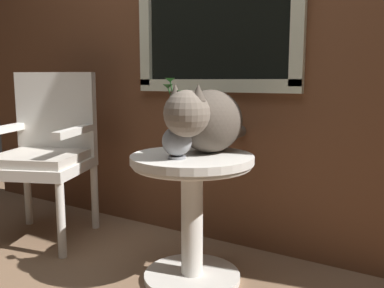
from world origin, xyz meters
name	(u,v)px	position (x,y,z in m)	size (l,w,h in m)	color
ground_plane	(142,283)	(0.00, 0.00, 0.00)	(6.00, 6.00, 0.00)	#7F6047
back_wall	(215,9)	(0.00, 0.66, 1.30)	(4.00, 0.07, 2.60)	brown
wicker_side_table	(192,197)	(0.17, 0.15, 0.40)	(0.55, 0.55, 0.59)	silver
wicker_chair	(46,148)	(-0.86, 0.18, 0.53)	(0.65, 0.65, 0.97)	silver
cat	(206,120)	(0.20, 0.23, 0.74)	(0.31, 0.70, 0.32)	brown
pewter_vase_with_ivy	(177,136)	(0.16, 0.05, 0.69)	(0.13, 0.13, 0.34)	gray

